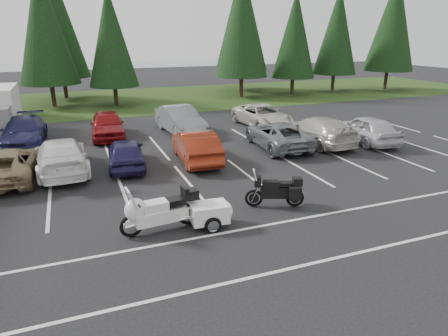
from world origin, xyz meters
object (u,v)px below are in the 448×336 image
(car_near_6, at_px, (278,135))
(adventure_motorcycle, at_px, (275,188))
(car_far_3, at_px, (180,120))
(car_near_4, at_px, (126,153))
(car_near_2, at_px, (8,164))
(car_near_8, at_px, (367,129))
(car_far_1, at_px, (24,132))
(touring_motorcycle, at_px, (160,207))
(car_near_3, at_px, (61,156))
(car_far_4, at_px, (262,116))
(car_near_5, at_px, (196,146))
(car_far_2, at_px, (107,125))
(cargo_trailer, at_px, (209,215))
(car_near_7, at_px, (316,130))

(car_near_6, bearing_deg, adventure_motorcycle, 65.07)
(car_far_3, bearing_deg, car_near_4, -131.95)
(car_near_2, distance_m, car_near_6, 13.11)
(car_near_4, bearing_deg, car_near_8, -176.28)
(car_near_6, distance_m, car_far_1, 14.02)
(touring_motorcycle, bearing_deg, car_near_3, 106.25)
(car_far_1, relative_size, car_far_4, 1.02)
(car_near_6, xyz_separation_m, touring_motorcycle, (-8.09, -7.30, 0.09))
(car_near_5, xyz_separation_m, car_near_8, (10.13, -0.13, 0.02))
(car_near_3, bearing_deg, car_far_2, -116.60)
(car_near_8, relative_size, cargo_trailer, 2.65)
(car_far_1, distance_m, touring_motorcycle, 13.66)
(car_near_4, bearing_deg, car_near_7, -172.55)
(car_near_7, bearing_deg, car_near_3, -4.39)
(car_far_4, relative_size, touring_motorcycle, 1.79)
(car_near_7, height_order, car_far_4, car_near_7)
(car_near_4, distance_m, car_far_3, 6.93)
(car_near_4, xyz_separation_m, touring_motorcycle, (0.10, -6.82, 0.11))
(car_near_6, height_order, car_far_1, car_far_1)
(car_far_1, bearing_deg, adventure_motorcycle, -52.03)
(car_far_1, distance_m, car_far_3, 8.85)
(car_near_5, relative_size, adventure_motorcycle, 1.97)
(car_far_3, relative_size, adventure_motorcycle, 2.15)
(car_near_3, relative_size, cargo_trailer, 3.04)
(car_near_5, distance_m, cargo_trailer, 7.06)
(car_far_1, relative_size, car_far_3, 1.05)
(car_near_3, xyz_separation_m, car_far_4, (12.54, 5.13, -0.04))
(car_near_3, height_order, touring_motorcycle, touring_motorcycle)
(car_near_6, distance_m, cargo_trailer, 10.04)
(car_near_5, xyz_separation_m, car_far_1, (-8.02, 6.22, 0.00))
(car_near_4, xyz_separation_m, car_near_5, (3.31, -0.26, 0.07))
(car_far_4, bearing_deg, touring_motorcycle, -132.32)
(car_near_4, height_order, cargo_trailer, car_near_4)
(car_near_7, bearing_deg, adventure_motorcycle, 43.00)
(car_near_4, bearing_deg, car_near_5, -179.13)
(car_far_1, distance_m, adventure_motorcycle, 15.37)
(car_near_3, distance_m, touring_motorcycle, 7.73)
(car_near_4, bearing_deg, car_near_6, -171.29)
(car_near_4, bearing_deg, touring_motorcycle, 96.24)
(car_near_7, xyz_separation_m, cargo_trailer, (-8.98, -7.49, -0.37))
(car_near_7, xyz_separation_m, adventure_motorcycle, (-6.28, -6.86, -0.05))
(car_near_6, height_order, car_far_2, car_far_2)
(car_near_2, relative_size, adventure_motorcycle, 2.10)
(car_near_3, height_order, cargo_trailer, car_near_3)
(car_near_8, distance_m, car_far_3, 11.05)
(car_far_1, height_order, cargo_trailer, car_far_1)
(car_far_3, distance_m, touring_motorcycle, 13.02)
(touring_motorcycle, bearing_deg, car_near_5, 58.33)
(car_far_1, bearing_deg, cargo_trailer, -62.16)
(car_far_2, bearing_deg, car_near_4, -84.23)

